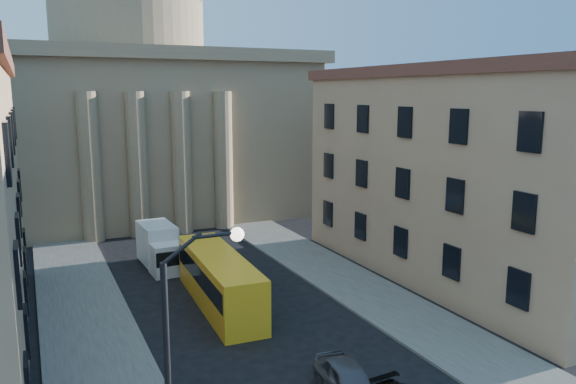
{
  "coord_description": "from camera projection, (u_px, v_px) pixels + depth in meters",
  "views": [
    {
      "loc": [
        -10.87,
        -7.8,
        12.89
      ],
      "look_at": [
        1.27,
        18.14,
        7.8
      ],
      "focal_mm": 35.0,
      "sensor_mm": 36.0,
      "label": 1
    }
  ],
  "objects": [
    {
      "name": "building_right",
      "position": [
        468.0,
        172.0,
        39.16
      ],
      "size": [
        11.6,
        26.6,
        14.7
      ],
      "color": "tan",
      "rests_on": "ground"
    },
    {
      "name": "car_right_distant",
      "position": [
        244.0,
        277.0,
        37.66
      ],
      "size": [
        1.65,
        3.97,
        1.28
      ],
      "primitive_type": "imported",
      "rotation": [
        0.0,
        0.0,
        -0.08
      ],
      "color": "black",
      "rests_on": "ground"
    },
    {
      "name": "city_bus",
      "position": [
        219.0,
        279.0,
        34.2
      ],
      "size": [
        3.1,
        11.35,
        3.17
      ],
      "rotation": [
        0.0,
        0.0,
        -0.05
      ],
      "color": "yellow",
      "rests_on": "ground"
    },
    {
      "name": "sidewalk_right",
      "position": [
        399.0,
        311.0,
        33.34
      ],
      "size": [
        5.0,
        60.0,
        0.15
      ],
      "primitive_type": "cube",
      "color": "#56544F",
      "rests_on": "ground"
    },
    {
      "name": "sidewalk_left",
      "position": [
        100.0,
        370.0,
        26.24
      ],
      "size": [
        5.0,
        60.0,
        0.15
      ],
      "primitive_type": "cube",
      "color": "#56544F",
      "rests_on": "ground"
    },
    {
      "name": "car_right_far",
      "position": [
        349.0,
        382.0,
        23.79
      ],
      "size": [
        2.41,
        4.84,
        1.58
      ],
      "primitive_type": "imported",
      "rotation": [
        0.0,
        0.0,
        -0.12
      ],
      "color": "#4D4C51",
      "rests_on": "ground"
    },
    {
      "name": "box_truck",
      "position": [
        160.0,
        248.0,
        41.72
      ],
      "size": [
        2.48,
        5.81,
        3.14
      ],
      "rotation": [
        0.0,
        0.0,
        0.04
      ],
      "color": "silver",
      "rests_on": "ground"
    },
    {
      "name": "church",
      "position": [
        132.0,
        102.0,
        61.13
      ],
      "size": [
        68.02,
        28.76,
        36.6
      ],
      "color": "#846A51",
      "rests_on": "ground"
    },
    {
      "name": "street_lamp",
      "position": [
        184.0,
        346.0,
        17.05
      ],
      "size": [
        2.62,
        0.44,
        8.83
      ],
      "color": "black",
      "rests_on": "ground"
    }
  ]
}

